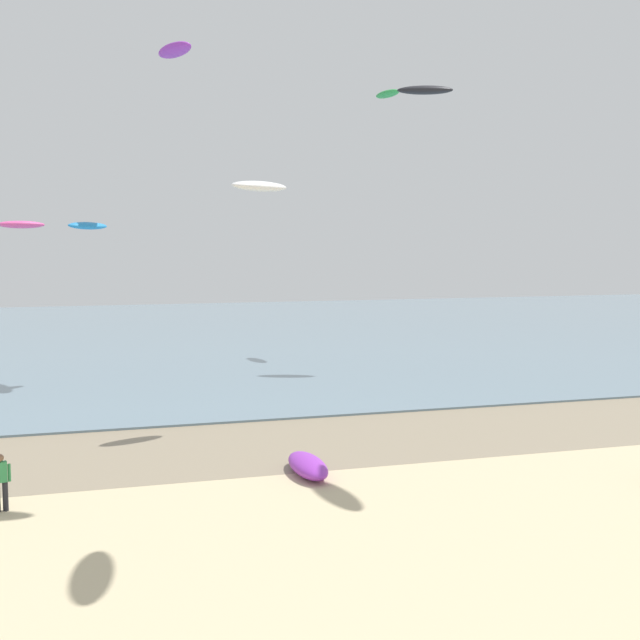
# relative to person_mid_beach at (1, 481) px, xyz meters

# --- Properties ---
(wet_sand_strip) EXTENTS (120.00, 8.16, 0.01)m
(wet_sand_strip) POSITION_rel_person_mid_beach_xyz_m (7.71, 5.40, -0.91)
(wet_sand_strip) COLOR gray
(wet_sand_strip) RESTS_ON ground
(sea) EXTENTS (160.00, 70.00, 0.10)m
(sea) POSITION_rel_person_mid_beach_xyz_m (7.71, 44.48, -0.87)
(sea) COLOR slate
(sea) RESTS_ON ground
(person_mid_beach) EXTENTS (0.56, 0.28, 1.71)m
(person_mid_beach) POSITION_rel_person_mid_beach_xyz_m (0.00, 0.00, 0.00)
(person_mid_beach) COLOR #232328
(person_mid_beach) RESTS_ON ground
(grounded_kite) EXTENTS (1.13, 3.10, 0.62)m
(grounded_kite) POSITION_rel_person_mid_beach_xyz_m (9.61, 1.10, -0.61)
(grounded_kite) COLOR purple
(grounded_kite) RESTS_ON ground
(kite_aloft_1) EXTENTS (2.34, 3.77, 0.80)m
(kite_aloft_1) POSITION_rel_person_mid_beach_xyz_m (7.63, 21.96, 17.73)
(kite_aloft_1) COLOR purple
(kite_aloft_2) EXTENTS (2.82, 1.85, 0.53)m
(kite_aloft_2) POSITION_rel_person_mid_beach_xyz_m (9.49, 8.07, 9.26)
(kite_aloft_2) COLOR white
(kite_aloft_4) EXTENTS (1.40, 2.83, 0.52)m
(kite_aloft_4) POSITION_rel_person_mid_beach_xyz_m (22.82, 28.14, 17.20)
(kite_aloft_4) COLOR green
(kite_aloft_6) EXTENTS (3.58, 2.17, 0.68)m
(kite_aloft_6) POSITION_rel_person_mid_beach_xyz_m (22.63, 21.33, 16.22)
(kite_aloft_6) COLOR black
(kite_aloft_8) EXTENTS (2.49, 2.07, 0.54)m
(kite_aloft_8) POSITION_rel_person_mid_beach_xyz_m (2.69, 21.09, 7.88)
(kite_aloft_8) COLOR #2384D1
(kite_aloft_10) EXTENTS (2.64, 1.50, 0.49)m
(kite_aloft_10) POSITION_rel_person_mid_beach_xyz_m (-0.78, 21.76, 7.94)
(kite_aloft_10) COLOR #E54C99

